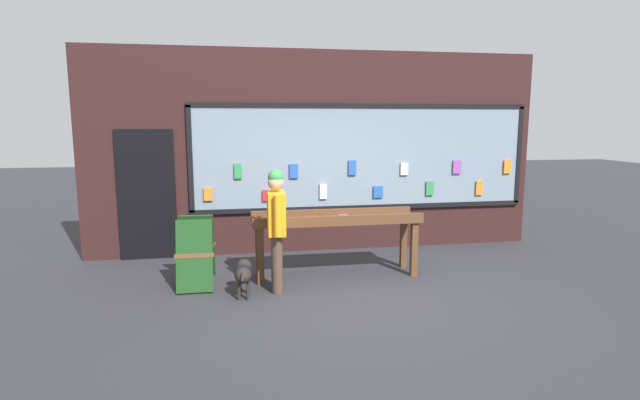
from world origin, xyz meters
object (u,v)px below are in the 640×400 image
Objects in this scene: person_browsing at (276,222)px; small_dog at (244,273)px; display_table_main at (336,225)px; sandwich_board_sign at (196,251)px.

small_dog is (-0.44, -0.11, -0.63)m from person_browsing.
display_table_main is 1.99m from sandwich_board_sign.
small_dog is 0.60× the size of sandwich_board_sign.
display_table_main is 4.31× the size of small_dog.
small_dog is at bearing -42.41° from sandwich_board_sign.
person_browsing is at bearing -149.59° from display_table_main.
display_table_main is at bearing -58.07° from person_browsing.
small_dog is at bearing 105.35° from person_browsing.
person_browsing is at bearing -23.44° from sandwich_board_sign.
person_browsing reaches higher than sandwich_board_sign.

